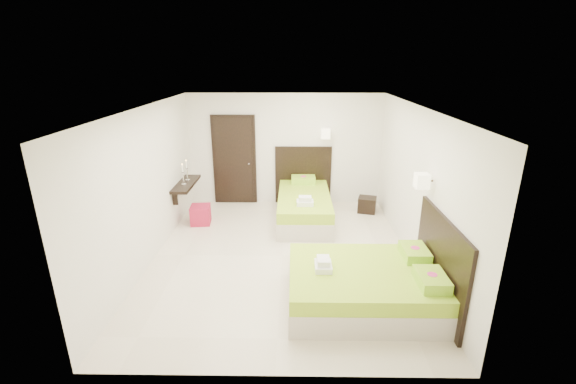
{
  "coord_description": "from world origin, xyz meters",
  "views": [
    {
      "loc": [
        0.19,
        -6.1,
        3.32
      ],
      "look_at": [
        0.1,
        0.3,
        1.1
      ],
      "focal_mm": 24.0,
      "sensor_mm": 36.0,
      "label": 1
    }
  ],
  "objects_px": {
    "bed_double": "(370,284)",
    "ottoman": "(201,215)",
    "bed_single": "(304,204)",
    "nightstand": "(367,205)"
  },
  "relations": [
    {
      "from": "bed_single",
      "to": "nightstand",
      "type": "height_order",
      "value": "bed_single"
    },
    {
      "from": "bed_double",
      "to": "ottoman",
      "type": "relative_size",
      "value": 5.32
    },
    {
      "from": "bed_single",
      "to": "nightstand",
      "type": "distance_m",
      "value": 1.51
    },
    {
      "from": "bed_double",
      "to": "ottoman",
      "type": "height_order",
      "value": "bed_double"
    },
    {
      "from": "nightstand",
      "to": "ottoman",
      "type": "distance_m",
      "value": 3.71
    },
    {
      "from": "ottoman",
      "to": "bed_single",
      "type": "bearing_deg",
      "value": 8.23
    },
    {
      "from": "bed_single",
      "to": "bed_double",
      "type": "bearing_deg",
      "value": -74.74
    },
    {
      "from": "bed_single",
      "to": "bed_double",
      "type": "relative_size",
      "value": 1.05
    },
    {
      "from": "bed_single",
      "to": "nightstand",
      "type": "relative_size",
      "value": 5.63
    },
    {
      "from": "nightstand",
      "to": "ottoman",
      "type": "bearing_deg",
      "value": -153.78
    }
  ]
}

